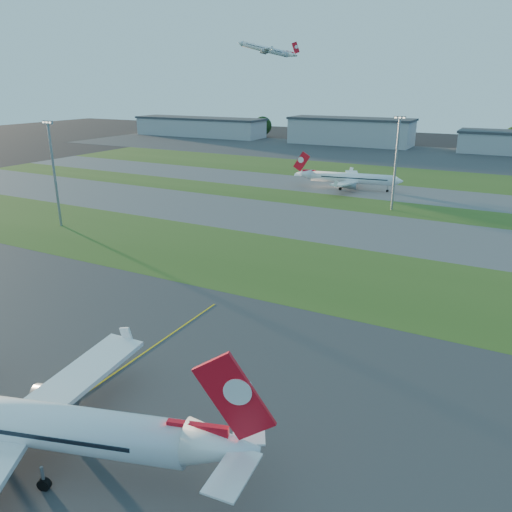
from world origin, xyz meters
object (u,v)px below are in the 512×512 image
Objects in this scene: airliner_taxiing at (351,178)px; light_mast_centre at (396,157)px; light_mast_west at (53,167)px; airliner_parked at (23,423)px.

light_mast_centre is at bearing 123.25° from airliner_taxiing.
light_mast_west is 1.00× the size of light_mast_centre.
light_mast_west is 89.64m from light_mast_centre.
airliner_taxiing is at bearing 131.29° from light_mast_centre.
airliner_parked is 88.47m from light_mast_west.
airliner_parked is at bearing -43.54° from light_mast_west.
light_mast_west and light_mast_centre have the same top height.
light_mast_west reaches higher than airliner_taxiing.
light_mast_west reaches higher than airliner_parked.
airliner_taxiing is at bearing 57.04° from light_mast_west.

